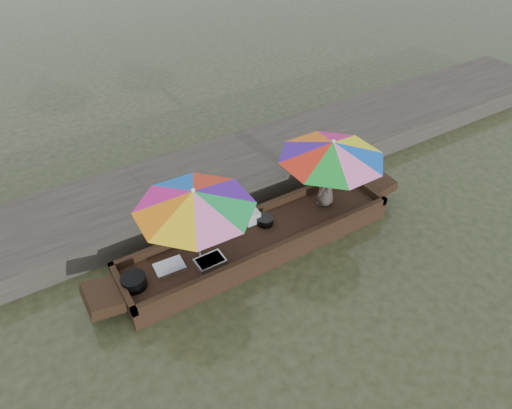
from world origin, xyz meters
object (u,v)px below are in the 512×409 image
boat_hull (259,241)px  vendor (327,182)px  charcoal_grill (265,221)px  umbrella_stern (329,175)px  supply_bag (252,217)px  cooking_pot (134,282)px  umbrella_bow (197,226)px  tray_scallop (169,267)px  tray_crayfish (210,262)px

boat_hull → vendor: vendor is taller
charcoal_grill → umbrella_stern: 1.51m
boat_hull → vendor: (1.64, 0.11, 0.70)m
vendor → supply_bag: bearing=-44.0°
charcoal_grill → umbrella_stern: bearing=-8.5°
cooking_pot → charcoal_grill: cooking_pot is taller
charcoal_grill → umbrella_bow: size_ratio=0.15×
tray_scallop → cooking_pot: bearing=-173.7°
cooking_pot → vendor: (4.06, 0.10, 0.42)m
tray_crayfish → cooking_pot: bearing=171.4°
tray_scallop → tray_crayfish: bearing=-22.6°
charcoal_grill → umbrella_stern: size_ratio=0.15×
boat_hull → tray_crayfish: bearing=-170.2°
cooking_pot → umbrella_stern: umbrella_stern is taller
umbrella_bow → tray_scallop: bearing=172.0°
cooking_pot → umbrella_stern: 4.06m
tray_crayfish → supply_bag: (1.18, 0.55, 0.09)m
tray_crayfish → supply_bag: 1.31m
umbrella_stern → tray_crayfish: bearing=-175.9°
tray_crayfish → charcoal_grill: size_ratio=1.64×
supply_bag → vendor: size_ratio=0.27×
tray_crayfish → supply_bag: supply_bag is taller
tray_crayfish → tray_scallop: 0.70m
cooking_pot → boat_hull: bearing=-0.1°
supply_bag → umbrella_stern: umbrella_stern is taller
tray_crayfish → charcoal_grill: (1.38, 0.39, 0.03)m
tray_crayfish → umbrella_bow: umbrella_bow is taller
boat_hull → tray_scallop: size_ratio=10.55×
tray_scallop → vendor: size_ratio=0.48×
tray_scallop → vendor: 3.45m
charcoal_grill → umbrella_bow: (-1.47, -0.20, 0.70)m
cooking_pot → charcoal_grill: 2.69m
charcoal_grill → vendor: vendor is taller
tray_scallop → umbrella_bow: umbrella_bow is taller
boat_hull → charcoal_grill: size_ratio=17.29×
tray_crayfish → umbrella_stern: umbrella_stern is taller
supply_bag → umbrella_bow: bearing=-164.2°
umbrella_bow → boat_hull: bearing=0.0°
boat_hull → vendor: size_ratio=5.06×
cooking_pot → supply_bag: bearing=8.1°
charcoal_grill → tray_crayfish: bearing=-164.2°
umbrella_bow → umbrella_stern: same height
umbrella_stern → tray_scallop: bearing=178.7°
tray_crayfish → vendor: 2.82m
supply_bag → umbrella_stern: 1.69m
charcoal_grill → vendor: 1.46m
boat_hull → cooking_pot: bearing=179.9°
tray_scallop → umbrella_stern: umbrella_stern is taller
boat_hull → supply_bag: size_ratio=19.07×
tray_scallop → umbrella_stern: size_ratio=0.25×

